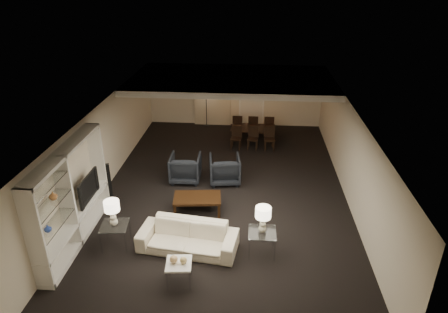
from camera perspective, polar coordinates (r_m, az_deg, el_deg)
floor at (r=11.81m, az=0.00°, el=-4.82°), size 11.00×11.00×0.00m
ceiling at (r=10.77m, az=0.00°, el=6.74°), size 7.00×11.00×0.02m
wall_back at (r=16.38m, az=1.52°, el=8.74°), size 7.00×0.02×2.50m
wall_front at (r=6.67m, az=-3.91°, el=-19.42°), size 7.00×0.02×2.50m
wall_left at (r=12.00m, az=-16.91°, el=1.21°), size 0.02×11.00×2.50m
wall_right at (r=11.53m, az=17.62°, el=0.09°), size 0.02×11.00×2.50m
ceiling_soffit at (r=14.15m, az=1.13°, el=10.89°), size 7.00×4.00×0.20m
curtains at (r=16.39m, az=-1.68°, el=8.57°), size 1.50×0.12×2.40m
door at (r=16.39m, az=3.97°, el=7.97°), size 0.90×0.05×2.10m
painting at (r=16.29m, az=9.02°, el=9.45°), size 0.95×0.04×0.65m
media_unit at (r=9.85m, az=-20.93°, el=-5.44°), size 0.38×3.40×2.35m
pendant_light at (r=14.26m, az=2.33°, el=8.99°), size 0.52×0.52×0.24m
sofa at (r=9.40m, az=-5.20°, el=-11.42°), size 2.36×1.18×0.66m
coffee_table at (r=10.76m, az=-3.81°, el=-6.80°), size 1.31×0.85×0.45m
armchair_left at (r=12.21m, az=-5.53°, el=-1.63°), size 0.92×0.95×0.84m
armchair_right at (r=12.07m, az=0.10°, el=-1.84°), size 1.02×1.04×0.84m
side_table_left at (r=9.82m, az=-15.20°, el=-10.80°), size 0.69×0.69×0.58m
side_table_right at (r=9.32m, az=5.41°, el=-12.11°), size 0.62×0.62×0.58m
table_lamp_left at (r=9.48m, az=-15.62°, el=-7.81°), size 0.36×0.36×0.64m
table_lamp_right at (r=8.96m, az=5.57°, el=-9.01°), size 0.37×0.37×0.64m
marble_table at (r=8.61m, az=-6.40°, el=-16.17°), size 0.57×0.57×0.52m
gold_gourd_a at (r=8.40m, az=-7.21°, el=-14.37°), size 0.17×0.17×0.17m
gold_gourd_b at (r=8.37m, az=-5.82°, el=-14.53°), size 0.15×0.15×0.15m
television at (r=10.37m, az=-19.34°, el=-4.23°), size 1.11×0.15×0.64m
vase_blue at (r=9.00m, az=-23.88°, el=-9.38°), size 0.15×0.15×0.16m
vase_amber at (r=9.06m, az=-23.23°, el=-5.16°), size 0.18×0.18×0.18m
floor_speaker at (r=11.70m, az=-16.10°, el=-3.34°), size 0.15×0.15×1.04m
dining_table at (r=14.95m, az=4.14°, el=3.09°), size 1.66×0.99×0.57m
chair_nl at (r=14.31m, az=1.72°, el=2.69°), size 0.43×0.43×0.84m
chair_nm at (r=14.30m, az=4.12°, el=2.61°), size 0.43×0.43×0.84m
chair_nr at (r=14.31m, az=6.53°, el=2.53°), size 0.40×0.40×0.84m
chair_fl at (r=15.52m, az=1.97°, el=4.54°), size 0.40×0.40×0.84m
chair_fm at (r=15.51m, az=4.19°, el=4.47°), size 0.40×0.40×0.84m
chair_fr at (r=15.52m, az=6.41°, el=4.39°), size 0.40×0.40×0.84m
floor_lamp at (r=16.35m, az=-2.53°, el=6.71°), size 0.24×0.24×1.42m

